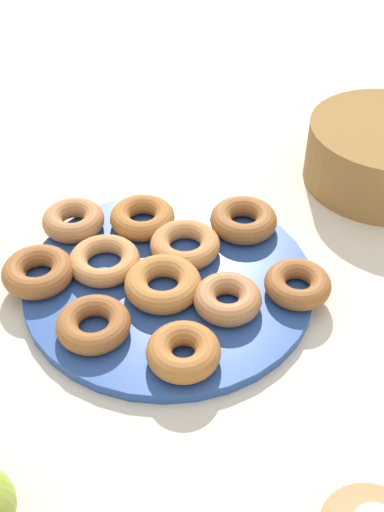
% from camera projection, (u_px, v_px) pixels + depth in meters
% --- Properties ---
extents(ground_plane, '(2.40, 2.40, 0.00)m').
position_uv_depth(ground_plane, '(169.00, 285.00, 0.81)').
color(ground_plane, beige).
extents(donut_plate, '(0.37, 0.37, 0.01)m').
position_uv_depth(donut_plate, '(169.00, 281.00, 0.80)').
color(donut_plate, '#284C9E').
rests_on(donut_plate, ground_plane).
extents(donut_0, '(0.11, 0.11, 0.03)m').
position_uv_depth(donut_0, '(227.00, 299.00, 0.75)').
color(donut_0, '#B27547').
rests_on(donut_0, donut_plate).
extents(donut_1, '(0.13, 0.13, 0.02)m').
position_uv_depth(donut_1, '(104.00, 260.00, 0.80)').
color(donut_1, '#C6844C').
rests_on(donut_1, donut_plate).
extents(donut_2, '(0.13, 0.13, 0.03)m').
position_uv_depth(donut_2, '(142.00, 218.00, 0.87)').
color(donut_2, '#AD6B33').
rests_on(donut_2, donut_plate).
extents(donut_3, '(0.13, 0.13, 0.03)m').
position_uv_depth(donut_3, '(185.00, 245.00, 0.83)').
color(donut_3, '#C6844C').
rests_on(donut_3, donut_plate).
extents(donut_4, '(0.10, 0.10, 0.03)m').
position_uv_depth(donut_4, '(298.00, 284.00, 0.77)').
color(donut_4, '#995B2D').
rests_on(donut_4, donut_plate).
extents(donut_5, '(0.11, 0.11, 0.03)m').
position_uv_depth(donut_5, '(183.00, 352.00, 0.69)').
color(donut_5, '#AD6B33').
rests_on(donut_5, donut_plate).
extents(donut_6, '(0.11, 0.11, 0.03)m').
position_uv_depth(donut_6, '(73.00, 220.00, 0.86)').
color(donut_6, '#B27547').
rests_on(donut_6, donut_plate).
extents(donut_7, '(0.13, 0.13, 0.03)m').
position_uv_depth(donut_7, '(163.00, 284.00, 0.77)').
color(donut_7, '#BC7A3D').
rests_on(donut_7, donut_plate).
extents(donut_8, '(0.11, 0.11, 0.03)m').
position_uv_depth(donut_8, '(94.00, 324.00, 0.72)').
color(donut_8, '#995B2D').
rests_on(donut_8, donut_plate).
extents(donut_9, '(0.13, 0.13, 0.03)m').
position_uv_depth(donut_9, '(244.00, 220.00, 0.86)').
color(donut_9, '#995B2D').
rests_on(donut_9, donut_plate).
extents(donut_10, '(0.13, 0.13, 0.03)m').
position_uv_depth(donut_10, '(38.00, 272.00, 0.79)').
color(donut_10, '#995B2D').
rests_on(donut_10, donut_plate).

